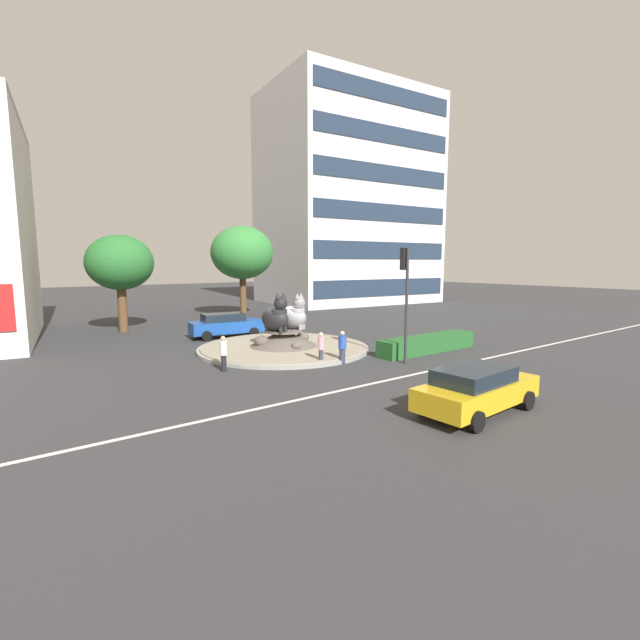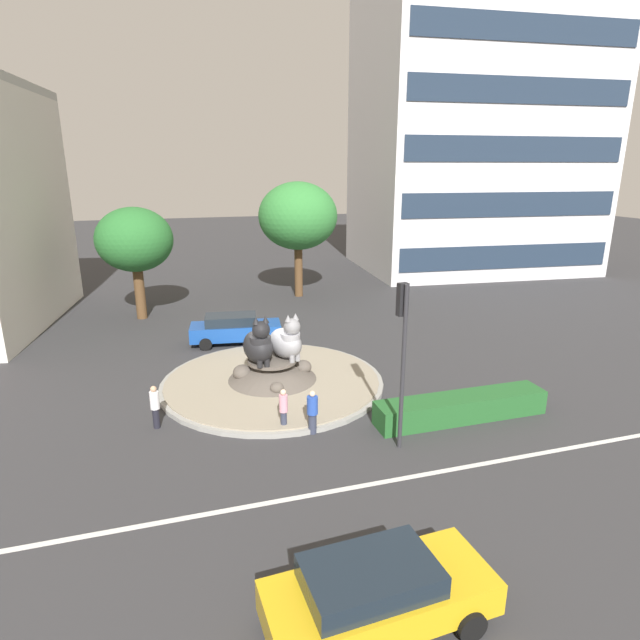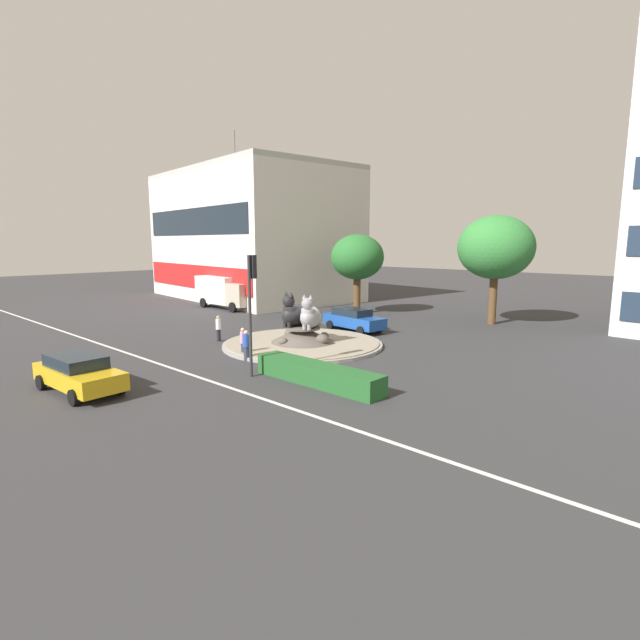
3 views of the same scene
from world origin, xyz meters
name	(u,v)px [view 2 (image 2 of 3)]	position (x,y,z in m)	size (l,w,h in m)	color
ground_plane	(273,384)	(0.00, 0.00, 0.00)	(160.00, 160.00, 0.00)	#333335
lane_centreline	(329,492)	(0.00, -8.11, 0.00)	(112.00, 0.20, 0.01)	silver
roundabout_island	(272,376)	(0.00, 0.00, 0.35)	(9.55, 9.55, 1.14)	gray
cat_statue_black	(259,345)	(-0.59, -0.22, 1.92)	(1.42, 2.25, 2.12)	black
cat_statue_grey	(287,341)	(0.65, -0.04, 1.89)	(1.76, 2.35, 2.05)	gray
traffic_light_mast	(403,337)	(3.00, -6.27, 3.86)	(0.35, 0.46, 5.58)	#2D2D33
office_tower	(474,127)	(22.97, 22.08, 12.44)	(20.49, 15.89, 24.88)	silver
clipped_hedge_strip	(461,407)	(6.07, -5.17, 0.45)	(6.64, 1.20, 0.90)	#235B28
broadleaf_tree_behind_island	(135,240)	(-5.72, 12.35, 4.83)	(4.51, 4.51, 6.80)	brown
second_tree_near_tower	(298,216)	(5.07, 15.16, 5.72)	(5.52, 5.52, 8.10)	brown
pedestrian_white_shirt	(155,406)	(-4.79, -2.66, 0.86)	(0.32, 0.32, 1.62)	black
pedestrian_pink_shirt	(284,409)	(-0.44, -4.15, 0.84)	(0.30, 0.30, 1.57)	#33384C
pedestrian_blue_shirt	(312,411)	(0.48, -4.64, 0.84)	(0.39, 0.39, 1.61)	#33384C
sedan_on_far_lane	(377,593)	(-0.45, -12.69, 0.81)	(4.80, 2.28, 1.53)	gold
hatchback_near_shophouse	(235,328)	(-0.82, 5.85, 0.83)	(4.89, 2.42, 1.58)	#19479E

